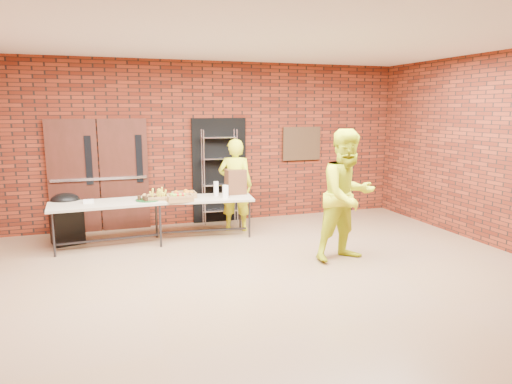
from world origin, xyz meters
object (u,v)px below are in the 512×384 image
(table_left, at_px, (107,206))
(table_right, at_px, (202,201))
(wire_rack, at_px, (220,177))
(volunteer_woman, at_px, (235,185))
(coffee_dispenser, at_px, (236,182))
(covered_grill, at_px, (67,218))
(volunteer_man, at_px, (347,196))

(table_left, distance_m, table_right, 1.62)
(wire_rack, xyz_separation_m, table_left, (-2.16, -1.00, -0.25))
(volunteer_woman, bearing_deg, wire_rack, -54.85)
(coffee_dispenser, height_order, covered_grill, coffee_dispenser)
(wire_rack, distance_m, table_right, 1.11)
(volunteer_woman, bearing_deg, table_left, 31.81)
(volunteer_man, bearing_deg, coffee_dispenser, 109.73)
(volunteer_woman, bearing_deg, table_right, 44.68)
(table_right, xyz_separation_m, volunteer_woman, (0.69, 0.27, 0.20))
(table_right, xyz_separation_m, volunteer_man, (1.82, -1.91, 0.33))
(wire_rack, bearing_deg, coffee_dispenser, -74.99)
(table_left, xyz_separation_m, volunteer_woman, (2.30, 0.35, 0.18))
(covered_grill, distance_m, volunteer_woman, 3.00)
(wire_rack, distance_m, volunteer_man, 3.10)
(table_left, height_order, coffee_dispenser, coffee_dispenser)
(coffee_dispenser, bearing_deg, table_right, -166.32)
(table_right, bearing_deg, coffee_dispenser, 20.62)
(coffee_dispenser, bearing_deg, volunteer_woman, 76.63)
(covered_grill, bearing_deg, wire_rack, -6.56)
(coffee_dispenser, bearing_deg, table_left, -174.01)
(table_right, relative_size, coffee_dispenser, 4.05)
(wire_rack, height_order, coffee_dispenser, wire_rack)
(covered_grill, relative_size, volunteer_man, 0.44)
(table_right, relative_size, volunteer_man, 0.93)
(wire_rack, relative_size, table_right, 1.02)
(table_left, bearing_deg, volunteer_man, -31.24)
(covered_grill, bearing_deg, coffee_dispenser, -21.62)
(wire_rack, distance_m, covered_grill, 2.94)
(wire_rack, bearing_deg, volunteer_woman, -71.39)
(coffee_dispenser, distance_m, covered_grill, 3.00)
(table_right, bearing_deg, covered_grill, 178.57)
(table_left, relative_size, volunteer_woman, 1.08)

